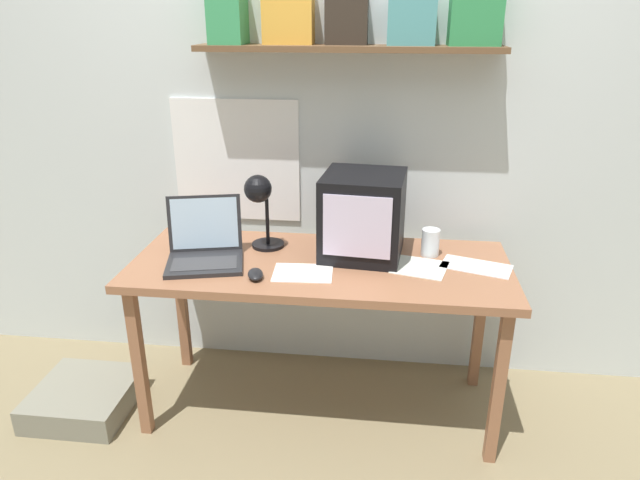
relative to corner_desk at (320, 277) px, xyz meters
The scene contains 12 objects.
ground_plane 0.66m from the corner_desk, ahead, with size 12.00×12.00×0.00m, color #827353.
back_wall 0.78m from the corner_desk, 89.83° to the left, with size 5.60×0.24×2.60m.
corner_desk is the anchor object (origin of this frame).
crt_monitor 0.32m from the corner_desk, 32.42° to the left, with size 0.36×0.37×0.36m.
laptop 0.50m from the corner_desk, behind, with size 0.37×0.35×0.26m.
desk_lamp 0.42m from the corner_desk, 160.85° to the left, with size 0.15×0.20×0.35m.
juice_glass 0.49m from the corner_desk, 15.81° to the left, with size 0.08×0.08×0.12m.
computer_mouse 0.31m from the corner_desk, 142.04° to the right, with size 0.09×0.12×0.03m.
loose_paper_near_monitor 0.15m from the corner_desk, 115.00° to the right, with size 0.25×0.19×0.00m.
open_notebook 0.65m from the corner_desk, ahead, with size 0.31×0.23×0.00m.
loose_paper_near_laptop 0.42m from the corner_desk, ahead, with size 0.25×0.24×0.00m.
floor_cushion 1.24m from the corner_desk, behind, with size 0.43×0.43×0.12m.
Camera 1 is at (0.26, -2.17, 1.71)m, focal length 32.00 mm.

